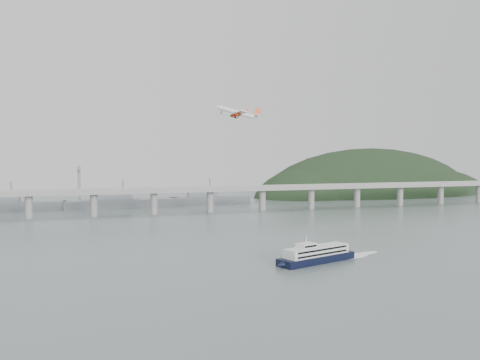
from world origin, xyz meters
name	(u,v)px	position (x,y,z in m)	size (l,w,h in m)	color
ground	(274,256)	(0.00, 0.00, 0.00)	(900.00, 900.00, 0.00)	slate
bridge	(187,193)	(-1.15, 200.00, 17.65)	(800.00, 22.00, 23.90)	gray
headland	(380,209)	(285.18, 331.75, -19.34)	(365.00, 155.00, 156.00)	black
distant_fleet	(4,205)	(-155.36, 265.08, 6.22)	(453.00, 60.90, 40.00)	gray
ferry	(316,255)	(13.31, -20.74, 3.60)	(68.15, 29.03, 13.28)	black
airliner	(238,113)	(8.42, 84.66, 79.15)	(32.80, 29.54, 10.11)	white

